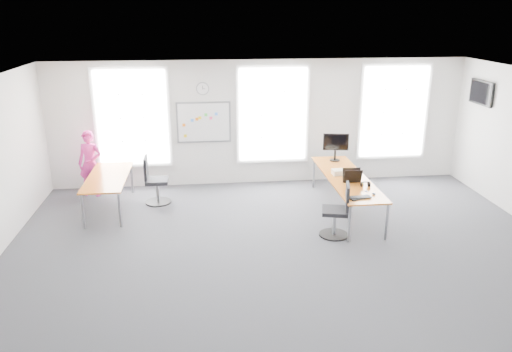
{
  "coord_description": "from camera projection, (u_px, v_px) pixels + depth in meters",
  "views": [
    {
      "loc": [
        -1.41,
        -7.69,
        4.11
      ],
      "look_at": [
        -0.41,
        1.2,
        1.1
      ],
      "focal_mm": 35.0,
      "sensor_mm": 36.0,
      "label": 1
    }
  ],
  "objects": [
    {
      "name": "floor",
      "position": [
        287.0,
        257.0,
        8.7
      ],
      "size": [
        10.0,
        10.0,
        0.0
      ],
      "primitive_type": "plane",
      "color": "#2D2D33",
      "rests_on": "ground"
    },
    {
      "name": "ceiling",
      "position": [
        291.0,
        84.0,
        7.75
      ],
      "size": [
        10.0,
        10.0,
        0.0
      ],
      "primitive_type": "plane",
      "rotation": [
        3.14,
        0.0,
        0.0
      ],
      "color": "silver",
      "rests_on": "ground"
    },
    {
      "name": "wall_back",
      "position": [
        260.0,
        123.0,
        11.99
      ],
      "size": [
        10.0,
        0.0,
        10.0
      ],
      "primitive_type": "plane",
      "rotation": [
        1.57,
        0.0,
        0.0
      ],
      "color": "white",
      "rests_on": "ground"
    },
    {
      "name": "wall_front",
      "position": [
        366.0,
        316.0,
        4.46
      ],
      "size": [
        10.0,
        0.0,
        10.0
      ],
      "primitive_type": "plane",
      "rotation": [
        -1.57,
        0.0,
        0.0
      ],
      "color": "white",
      "rests_on": "ground"
    },
    {
      "name": "window_left",
      "position": [
        132.0,
        118.0,
        11.59
      ],
      "size": [
        1.6,
        0.06,
        2.2
      ],
      "primitive_type": "cube",
      "color": "white",
      "rests_on": "wall_back"
    },
    {
      "name": "window_mid",
      "position": [
        273.0,
        115.0,
        11.93
      ],
      "size": [
        1.6,
        0.06,
        2.2
      ],
      "primitive_type": "cube",
      "color": "white",
      "rests_on": "wall_back"
    },
    {
      "name": "window_right",
      "position": [
        393.0,
        112.0,
        12.25
      ],
      "size": [
        1.6,
        0.06,
        2.2
      ],
      "primitive_type": "cube",
      "color": "white",
      "rests_on": "wall_back"
    },
    {
      "name": "desk_right",
      "position": [
        346.0,
        179.0,
        10.48
      ],
      "size": [
        0.83,
        3.1,
        0.75
      ],
      "color": "#C67720",
      "rests_on": "ground"
    },
    {
      "name": "desk_left",
      "position": [
        108.0,
        179.0,
        10.55
      ],
      "size": [
        0.82,
        2.05,
        0.75
      ],
      "color": "#C67720",
      "rests_on": "ground"
    },
    {
      "name": "chair_right",
      "position": [
        338.0,
        213.0,
        9.36
      ],
      "size": [
        0.57,
        0.57,
        1.04
      ],
      "rotation": [
        0.0,
        0.0,
        -1.81
      ],
      "color": "black",
      "rests_on": "ground"
    },
    {
      "name": "chair_left",
      "position": [
        154.0,
        183.0,
        10.97
      ],
      "size": [
        0.57,
        0.57,
        1.07
      ],
      "rotation": [
        0.0,
        0.0,
        1.58
      ],
      "color": "black",
      "rests_on": "ground"
    },
    {
      "name": "person",
      "position": [
        90.0,
        164.0,
        11.34
      ],
      "size": [
        0.63,
        0.48,
        1.52
      ],
      "primitive_type": "imported",
      "rotation": [
        0.0,
        0.0,
        -0.23
      ],
      "color": "#C3257D",
      "rests_on": "ground"
    },
    {
      "name": "whiteboard",
      "position": [
        204.0,
        122.0,
        11.81
      ],
      "size": [
        1.2,
        0.03,
        0.9
      ],
      "primitive_type": "cube",
      "color": "white",
      "rests_on": "wall_back"
    },
    {
      "name": "wall_clock",
      "position": [
        203.0,
        89.0,
        11.55
      ],
      "size": [
        0.3,
        0.04,
        0.3
      ],
      "primitive_type": "cylinder",
      "rotation": [
        1.57,
        0.0,
        0.0
      ],
      "color": "gray",
      "rests_on": "wall_back"
    },
    {
      "name": "tv",
      "position": [
        482.0,
        93.0,
        11.32
      ],
      "size": [
        0.06,
        0.9,
        0.55
      ],
      "primitive_type": "cube",
      "color": "black",
      "rests_on": "wall_right"
    },
    {
      "name": "keyboard",
      "position": [
        360.0,
        198.0,
        9.29
      ],
      "size": [
        0.45,
        0.28,
        0.02
      ],
      "primitive_type": "cube",
      "rotation": [
        0.0,
        0.0,
        0.34
      ],
      "color": "black",
      "rests_on": "desk_right"
    },
    {
      "name": "mouse",
      "position": [
        374.0,
        194.0,
        9.46
      ],
      "size": [
        0.09,
        0.12,
        0.04
      ],
      "primitive_type": "ellipsoid",
      "rotation": [
        0.0,
        0.0,
        -0.3
      ],
      "color": "black",
      "rests_on": "desk_right"
    },
    {
      "name": "lens_cap",
      "position": [
        366.0,
        191.0,
        9.64
      ],
      "size": [
        0.07,
        0.07,
        0.01
      ],
      "primitive_type": "cylinder",
      "rotation": [
        0.0,
        0.0,
        0.14
      ],
      "color": "black",
      "rests_on": "desk_right"
    },
    {
      "name": "headphones",
      "position": [
        365.0,
        184.0,
        9.88
      ],
      "size": [
        0.19,
        0.1,
        0.11
      ],
      "rotation": [
        0.0,
        0.0,
        0.09
      ],
      "color": "black",
      "rests_on": "desk_right"
    },
    {
      "name": "laptop_sleeve",
      "position": [
        352.0,
        176.0,
        10.07
      ],
      "size": [
        0.37,
        0.2,
        0.3
      ],
      "rotation": [
        0.0,
        0.0,
        -0.03
      ],
      "color": "black",
      "rests_on": "desk_right"
    },
    {
      "name": "paper_stack",
      "position": [
        340.0,
        172.0,
        10.61
      ],
      "size": [
        0.32,
        0.25,
        0.11
      ],
      "primitive_type": "cube",
      "rotation": [
        0.0,
        0.0,
        0.05
      ],
      "color": "beige",
      "rests_on": "desk_right"
    },
    {
      "name": "monitor",
      "position": [
        336.0,
        145.0,
        11.46
      ],
      "size": [
        0.58,
        0.24,
        0.65
      ],
      "rotation": [
        0.0,
        0.0,
        -0.18
      ],
      "color": "black",
      "rests_on": "desk_right"
    }
  ]
}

